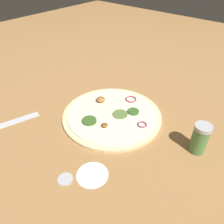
# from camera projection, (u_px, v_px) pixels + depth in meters

# --- Properties ---
(ground_plane) EXTENTS (3.00, 3.00, 0.00)m
(ground_plane) POSITION_uv_depth(u_px,v_px,m) (112.00, 116.00, 0.80)
(ground_plane) COLOR #9E703F
(pizza) EXTENTS (0.36, 0.36, 0.03)m
(pizza) POSITION_uv_depth(u_px,v_px,m) (112.00, 115.00, 0.80)
(pizza) COLOR beige
(pizza) RESTS_ON ground_plane
(spice_jar) EXTENTS (0.05, 0.05, 0.10)m
(spice_jar) POSITION_uv_depth(u_px,v_px,m) (200.00, 138.00, 0.64)
(spice_jar) COLOR #4C7F42
(spice_jar) RESTS_ON ground_plane
(loose_cap) EXTENTS (0.04, 0.04, 0.01)m
(loose_cap) POSITION_uv_depth(u_px,v_px,m) (65.00, 179.00, 0.59)
(loose_cap) COLOR #B2B2B7
(loose_cap) RESTS_ON ground_plane
(flour_patch) EXTENTS (0.09, 0.09, 0.00)m
(flour_patch) POSITION_uv_depth(u_px,v_px,m) (92.00, 175.00, 0.60)
(flour_patch) COLOR white
(flour_patch) RESTS_ON ground_plane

